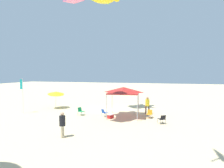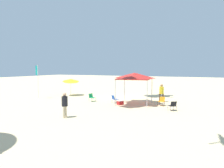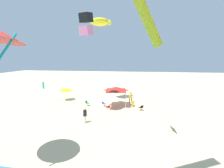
{
  "view_description": "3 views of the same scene",
  "coord_description": "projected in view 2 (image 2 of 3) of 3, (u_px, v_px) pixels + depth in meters",
  "views": [
    {
      "loc": [
        -6.7,
        22.24,
        4.58
      ],
      "look_at": [
        -1.11,
        2.87,
        3.37
      ],
      "focal_mm": 30.43,
      "sensor_mm": 36.0,
      "label": 1
    },
    {
      "loc": [
        -8.67,
        21.77,
        3.57
      ],
      "look_at": [
        -1.18,
        5.75,
        2.12
      ],
      "focal_mm": 31.72,
      "sensor_mm": 36.0,
      "label": 2
    },
    {
      "loc": [
        -5.56,
        28.4,
        7.7
      ],
      "look_at": [
        -1.72,
        2.71,
        3.45
      ],
      "focal_mm": 26.35,
      "sensor_mm": 36.0,
      "label": 3
    }
  ],
  "objects": [
    {
      "name": "canopy_tent",
      "position": [
        135.0,
        76.0,
        19.6
      ],
      "size": [
        3.42,
        3.68,
        3.09
      ],
      "rotation": [
        0.0,
        0.0,
        0.11
      ],
      "color": "#B7B7BC",
      "rests_on": "ground"
    },
    {
      "name": "folding_chair_near_cooler",
      "position": [
        162.0,
        101.0,
        18.72
      ],
      "size": [
        0.62,
        0.7,
        0.82
      ],
      "rotation": [
        0.0,
        0.0,
        2.98
      ],
      "color": "black",
      "rests_on": "ground"
    },
    {
      "name": "folding_chair_right_of_tent",
      "position": [
        115.0,
        98.0,
        20.01
      ],
      "size": [
        0.78,
        0.81,
        0.82
      ],
      "rotation": [
        0.0,
        0.0,
        5.67
      ],
      "color": "black",
      "rests_on": "ground"
    },
    {
      "name": "person_far_stroller",
      "position": [
        65.0,
        103.0,
        14.17
      ],
      "size": [
        0.43,
        0.47,
        1.81
      ],
      "rotation": [
        0.0,
        0.0,
        5.03
      ],
      "color": "#C6B28C",
      "rests_on": "ground"
    },
    {
      "name": "folding_chair_facing_ocean",
      "position": [
        173.0,
        105.0,
        16.44
      ],
      "size": [
        0.77,
        0.8,
        0.82
      ],
      "rotation": [
        0.0,
        0.0,
        0.56
      ],
      "color": "black",
      "rests_on": "ground"
    },
    {
      "name": "ground",
      "position": [
        123.0,
        98.0,
        23.61
      ],
      "size": [
        120.0,
        120.0,
        0.1
      ],
      "primitive_type": "cube",
      "color": "beige"
    },
    {
      "name": "banner_flag",
      "position": [
        38.0,
        78.0,
        22.94
      ],
      "size": [
        0.36,
        0.06,
        3.93
      ],
      "color": "silver",
      "rests_on": "ground"
    },
    {
      "name": "person_beachcomber",
      "position": [
        162.0,
        91.0,
        20.6
      ],
      "size": [
        0.5,
        0.45,
        1.89
      ],
      "rotation": [
        0.0,
        0.0,
        3.03
      ],
      "color": "brown",
      "rests_on": "ground"
    },
    {
      "name": "beach_umbrella",
      "position": [
        71.0,
        80.0,
        25.46
      ],
      "size": [
        2.11,
        2.08,
        2.4
      ],
      "color": "silver",
      "rests_on": "ground"
    },
    {
      "name": "cooler_box",
      "position": [
        120.0,
        103.0,
        19.24
      ],
      "size": [
        0.59,
        0.72,
        0.4
      ],
      "color": "red",
      "rests_on": "ground"
    },
    {
      "name": "folding_chair_left_of_tent",
      "position": [
        92.0,
        97.0,
        21.12
      ],
      "size": [
        0.78,
        0.73,
        0.82
      ],
      "rotation": [
        0.0,
        0.0,
        4.28
      ],
      "color": "black",
      "rests_on": "ground"
    }
  ]
}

